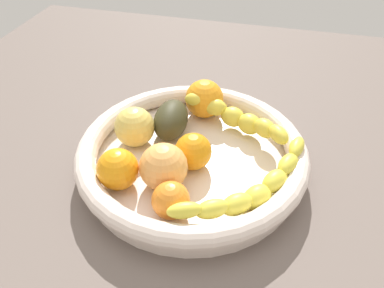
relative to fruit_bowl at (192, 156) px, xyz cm
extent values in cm
cube|color=#695B54|center=(0.00, 0.00, -4.26)|extent=(120.00, 120.00, 3.00)
cylinder|color=silver|center=(0.00, 0.00, -1.71)|extent=(33.33, 33.33, 2.10)
torus|color=silver|center=(0.00, 0.00, 0.97)|extent=(35.60, 35.60, 3.25)
ellipsoid|color=yellow|center=(12.52, 3.81, 3.71)|extent=(4.32, 4.69, 2.37)
ellipsoid|color=yellow|center=(10.34, 6.22, 2.69)|extent=(4.96, 4.87, 2.88)
ellipsoid|color=yellow|center=(7.70, 8.13, 1.67)|extent=(5.23, 4.97, 3.39)
ellipsoid|color=yellow|center=(4.71, 9.44, 1.67)|extent=(4.92, 4.47, 3.39)
ellipsoid|color=yellow|center=(1.52, 10.10, 2.69)|extent=(4.34, 3.27, 2.88)
ellipsoid|color=yellow|center=(-1.73, 10.07, 3.71)|extent=(4.32, 2.82, 2.37)
ellipsoid|color=yellow|center=(2.45, -13.31, 2.91)|extent=(5.02, 3.68, 2.10)
ellipsoid|color=yellow|center=(5.60, -11.69, 2.26)|extent=(5.18, 4.51, 2.48)
ellipsoid|color=yellow|center=(8.44, -9.58, 1.61)|extent=(5.31, 5.16, 2.86)
ellipsoid|color=yellow|center=(10.90, -7.03, 0.96)|extent=(5.39, 5.58, 3.23)
ellipsoid|color=yellow|center=(12.91, -4.11, 1.61)|extent=(4.75, 5.38, 2.86)
ellipsoid|color=yellow|center=(14.42, -0.90, 2.26)|extent=(3.91, 5.14, 2.48)
ellipsoid|color=yellow|center=(15.37, 2.51, 2.91)|extent=(2.93, 4.88, 2.10)
sphere|color=orange|center=(-8.78, -7.94, 2.34)|extent=(6.00, 6.00, 6.00)
sphere|color=orange|center=(0.55, -1.41, 2.15)|extent=(5.63, 5.63, 5.63)
sphere|color=orange|center=(0.16, -11.27, 1.89)|extent=(5.10, 5.10, 5.10)
sphere|color=orange|center=(-0.86, 12.14, 2.70)|extent=(6.72, 6.72, 6.72)
sphere|color=#F9A854|center=(-2.49, -6.36, 2.78)|extent=(6.88, 6.88, 6.88)
ellipsoid|color=#35331C|center=(-4.99, 5.52, 2.09)|extent=(5.98, 9.32, 5.52)
sphere|color=#DFC359|center=(-9.87, 1.62, 2.57)|extent=(6.45, 6.45, 6.45)
camera|label=1|loc=(10.92, -42.97, 39.37)|focal=35.61mm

